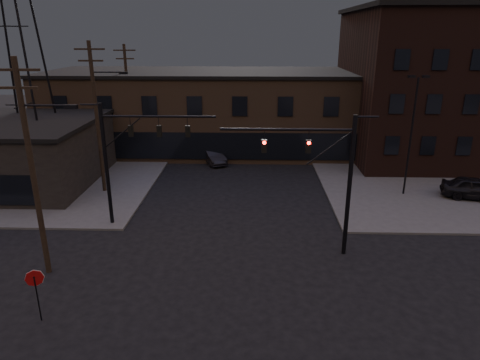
{
  "coord_description": "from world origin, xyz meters",
  "views": [
    {
      "loc": [
        1.22,
        -17.51,
        11.94
      ],
      "look_at": [
        0.47,
        7.09,
        3.5
      ],
      "focal_mm": 32.0,
      "sensor_mm": 36.0,
      "label": 1
    }
  ],
  "objects_px": {
    "car_crossing": "(213,156)",
    "stop_sign": "(35,284)",
    "traffic_signal_near": "(329,171)",
    "parked_car_lot_b": "(416,151)",
    "traffic_signal_far": "(125,151)",
    "parked_car_lot_a": "(476,188)"
  },
  "relations": [
    {
      "from": "traffic_signal_near",
      "to": "traffic_signal_far",
      "type": "bearing_deg",
      "value": 163.83
    },
    {
      "from": "stop_sign",
      "to": "parked_car_lot_b",
      "type": "xyz_separation_m",
      "value": [
        25.62,
        26.45,
        -1.05
      ]
    },
    {
      "from": "traffic_signal_near",
      "to": "stop_sign",
      "type": "xyz_separation_m",
      "value": [
        -13.36,
        -6.49,
        -3.09
      ]
    },
    {
      "from": "stop_sign",
      "to": "parked_car_lot_b",
      "type": "height_order",
      "value": "stop_sign"
    },
    {
      "from": "parked_car_lot_b",
      "to": "traffic_signal_near",
      "type": "bearing_deg",
      "value": 147.54
    },
    {
      "from": "parked_car_lot_b",
      "to": "parked_car_lot_a",
      "type": "bearing_deg",
      "value": -178.96
    },
    {
      "from": "traffic_signal_near",
      "to": "car_crossing",
      "type": "bearing_deg",
      "value": 114.1
    },
    {
      "from": "parked_car_lot_a",
      "to": "traffic_signal_near",
      "type": "bearing_deg",
      "value": 140.81
    },
    {
      "from": "car_crossing",
      "to": "stop_sign",
      "type": "bearing_deg",
      "value": -126.86
    },
    {
      "from": "traffic_signal_far",
      "to": "parked_car_lot_b",
      "type": "bearing_deg",
      "value": 34.09
    },
    {
      "from": "traffic_signal_near",
      "to": "parked_car_lot_a",
      "type": "bearing_deg",
      "value": 34.16
    },
    {
      "from": "car_crossing",
      "to": "parked_car_lot_b",
      "type": "bearing_deg",
      "value": -18.57
    },
    {
      "from": "traffic_signal_near",
      "to": "traffic_signal_far",
      "type": "xyz_separation_m",
      "value": [
        -12.07,
        3.5,
        0.08
      ]
    },
    {
      "from": "traffic_signal_near",
      "to": "car_crossing",
      "type": "distance_m",
      "value": 20.03
    },
    {
      "from": "traffic_signal_far",
      "to": "parked_car_lot_b",
      "type": "xyz_separation_m",
      "value": [
        24.34,
        16.47,
        -4.22
      ]
    },
    {
      "from": "traffic_signal_near",
      "to": "car_crossing",
      "type": "relative_size",
      "value": 1.85
    },
    {
      "from": "parked_car_lot_a",
      "to": "traffic_signal_far",
      "type": "bearing_deg",
      "value": 118.27
    },
    {
      "from": "traffic_signal_near",
      "to": "stop_sign",
      "type": "relative_size",
      "value": 3.23
    },
    {
      "from": "traffic_signal_far",
      "to": "car_crossing",
      "type": "bearing_deg",
      "value": 74.17
    },
    {
      "from": "car_crossing",
      "to": "parked_car_lot_a",
      "type": "bearing_deg",
      "value": -48.69
    },
    {
      "from": "traffic_signal_near",
      "to": "parked_car_lot_b",
      "type": "relative_size",
      "value": 1.79
    },
    {
      "from": "traffic_signal_far",
      "to": "stop_sign",
      "type": "relative_size",
      "value": 3.23
    }
  ]
}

